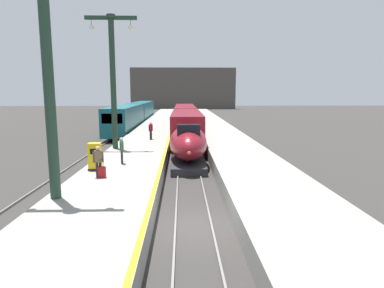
% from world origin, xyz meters
% --- Properties ---
extents(ground_plane, '(260.00, 260.00, 0.00)m').
position_xyz_m(ground_plane, '(0.00, 0.00, 0.00)').
color(ground_plane, '#33302D').
extents(platform_left, '(4.80, 110.00, 1.05)m').
position_xyz_m(platform_left, '(-4.05, 24.75, 0.53)').
color(platform_left, gray).
rests_on(platform_left, ground).
extents(platform_right, '(4.80, 110.00, 1.05)m').
position_xyz_m(platform_right, '(4.05, 24.75, 0.53)').
color(platform_right, gray).
rests_on(platform_right, ground).
extents(platform_left_safety_stripe, '(0.20, 107.80, 0.01)m').
position_xyz_m(platform_left_safety_stripe, '(-1.77, 24.75, 1.05)').
color(platform_left_safety_stripe, yellow).
rests_on(platform_left_safety_stripe, platform_left).
extents(rail_main_left, '(0.08, 110.00, 0.12)m').
position_xyz_m(rail_main_left, '(-0.75, 27.50, 0.06)').
color(rail_main_left, slate).
rests_on(rail_main_left, ground).
extents(rail_main_right, '(0.08, 110.00, 0.12)m').
position_xyz_m(rail_main_right, '(0.75, 27.50, 0.06)').
color(rail_main_right, slate).
rests_on(rail_main_right, ground).
extents(rail_secondary_left, '(0.08, 110.00, 0.12)m').
position_xyz_m(rail_secondary_left, '(-8.85, 27.50, 0.06)').
color(rail_secondary_left, slate).
rests_on(rail_secondary_left, ground).
extents(rail_secondary_right, '(0.08, 110.00, 0.12)m').
position_xyz_m(rail_secondary_right, '(-7.35, 27.50, 0.06)').
color(rail_secondary_right, slate).
rests_on(rail_secondary_right, ground).
extents(highspeed_train_main, '(2.92, 38.45, 3.60)m').
position_xyz_m(highspeed_train_main, '(0.00, 26.65, 1.92)').
color(highspeed_train_main, maroon).
rests_on(highspeed_train_main, ground).
extents(regional_train_adjacent, '(2.85, 36.60, 3.80)m').
position_xyz_m(regional_train_adjacent, '(-8.10, 41.23, 2.13)').
color(regional_train_adjacent, '#145660').
rests_on(regional_train_adjacent, ground).
extents(station_column_near, '(4.00, 0.68, 9.98)m').
position_xyz_m(station_column_near, '(-5.90, 0.78, 6.99)').
color(station_column_near, '#1E3828').
rests_on(station_column_near, platform_left).
extents(station_column_mid, '(4.00, 0.68, 10.44)m').
position_xyz_m(station_column_mid, '(-5.90, 13.63, 7.24)').
color(station_column_mid, '#1E3828').
rests_on(station_column_mid, platform_left).
extents(passenger_near_edge, '(0.54, 0.33, 1.69)m').
position_xyz_m(passenger_near_edge, '(-4.92, 4.24, 2.04)').
color(passenger_near_edge, '#23232D').
rests_on(passenger_near_edge, platform_left).
extents(passenger_mid_platform, '(0.39, 0.50, 1.69)m').
position_xyz_m(passenger_mid_platform, '(-3.49, 18.78, 2.04)').
color(passenger_mid_platform, '#23232D').
rests_on(passenger_mid_platform, platform_left).
extents(passenger_far_waiting, '(0.32, 0.55, 1.69)m').
position_xyz_m(passenger_far_waiting, '(-4.30, 7.69, 2.04)').
color(passenger_far_waiting, '#23232D').
rests_on(passenger_far_waiting, platform_left).
extents(rolling_suitcase, '(0.40, 0.22, 0.98)m').
position_xyz_m(rolling_suitcase, '(-4.74, 4.17, 1.35)').
color(rolling_suitcase, maroon).
rests_on(rolling_suitcase, platform_left).
extents(ticket_machine_yellow, '(0.76, 0.62, 1.60)m').
position_xyz_m(ticket_machine_yellow, '(-5.55, 5.99, 1.79)').
color(ticket_machine_yellow, yellow).
rests_on(ticket_machine_yellow, platform_left).
extents(terminus_back_wall, '(36.00, 2.00, 14.00)m').
position_xyz_m(terminus_back_wall, '(0.00, 102.00, 7.00)').
color(terminus_back_wall, '#4C4742').
rests_on(terminus_back_wall, ground).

